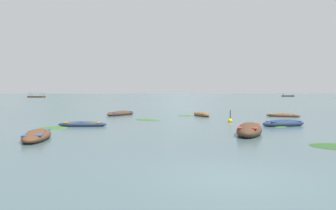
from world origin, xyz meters
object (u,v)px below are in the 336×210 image
rowboat_5 (82,124)px  ferry_1 (36,97)px  rowboat_4 (283,115)px  ferry_0 (288,96)px  rowboat_2 (202,115)px  rowboat_6 (37,136)px  rowboat_3 (121,113)px  rowboat_0 (249,130)px  rowboat_1 (283,123)px  mooring_buoy (230,121)px

rowboat_5 → ferry_1: ferry_1 is taller
rowboat_4 → ferry_0: bearing=70.4°
rowboat_2 → rowboat_6: 19.51m
ferry_0 → rowboat_3: bearing=-114.5°
rowboat_0 → ferry_1: size_ratio=0.52×
rowboat_5 → ferry_0: size_ratio=0.45×
rowboat_6 → rowboat_3: bearing=85.2°
rowboat_2 → rowboat_3: rowboat_3 is taller
ferry_1 → rowboat_4: bearing=-59.0°
rowboat_5 → ferry_1: size_ratio=0.39×
rowboat_2 → ferry_1: bearing=118.5°
rowboat_0 → rowboat_3: size_ratio=1.12×
rowboat_1 → ferry_1: (-76.05, 140.84, 0.26)m
rowboat_3 → rowboat_2: bearing=-8.1°
ferry_1 → ferry_0: bearing=16.5°
rowboat_1 → rowboat_5: rowboat_1 is taller
rowboat_3 → mooring_buoy: mooring_buoy is taller
ferry_0 → mooring_buoy: (-67.95, -179.29, -0.35)m
rowboat_6 → rowboat_2: bearing=59.3°
rowboat_1 → ferry_0: bearing=70.5°
rowboat_6 → rowboat_0: bearing=10.4°
rowboat_0 → rowboat_4: (6.63, 13.92, -0.11)m
ferry_1 → mooring_buoy: size_ratio=8.29×
rowboat_4 → rowboat_5: rowboat_4 is taller
rowboat_6 → ferry_1: bearing=112.5°
rowboat_2 → rowboat_5: (-9.39, -10.28, -0.02)m
rowboat_2 → rowboat_4: 8.08m
rowboat_4 → mooring_buoy: size_ratio=3.07×
rowboat_4 → rowboat_3: bearing=173.2°
rowboat_2 → ferry_0: (69.67, 172.50, 0.29)m
rowboat_2 → mooring_buoy: size_ratio=3.23×
rowboat_0 → ferry_0: ferry_0 is taller
rowboat_0 → mooring_buoy: 7.91m
rowboat_3 → mooring_buoy: (10.18, -7.99, -0.08)m
rowboat_3 → rowboat_5: 11.53m
rowboat_6 → ferry_1: 159.76m
rowboat_0 → ferry_1: ferry_1 is taller
rowboat_6 → rowboat_5: bearing=85.0°
rowboat_1 → rowboat_5: size_ratio=1.01×
rowboat_3 → rowboat_6: size_ratio=0.96×
rowboat_3 → mooring_buoy: 12.94m
rowboat_0 → rowboat_5: bearing=157.9°
mooring_buoy → rowboat_1: bearing=-45.0°
rowboat_1 → rowboat_6: size_ratio=0.81×
rowboat_1 → ferry_1: 160.06m
rowboat_3 → ferry_1: (-62.65, 129.62, 0.27)m
rowboat_2 → mooring_buoy: mooring_buoy is taller
rowboat_0 → rowboat_4: size_ratio=1.40×
rowboat_0 → ferry_0: bearing=70.0°
rowboat_6 → ferry_0: (79.63, 189.28, 0.27)m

